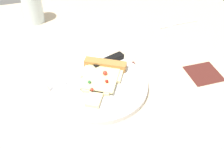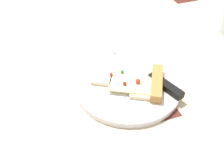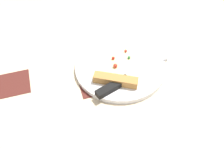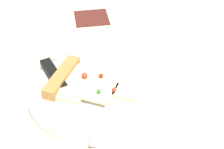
% 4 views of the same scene
% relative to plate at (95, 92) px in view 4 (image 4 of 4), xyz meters
% --- Properties ---
extents(ground_plane, '(1.31, 1.31, 0.03)m').
position_rel_plate_xyz_m(ground_plane, '(0.03, 0.08, -0.02)').
color(ground_plane, '#C6B293').
rests_on(ground_plane, ground).
extents(plate, '(0.26, 0.26, 0.01)m').
position_rel_plate_xyz_m(plate, '(0.00, 0.00, 0.00)').
color(plate, silver).
rests_on(plate, ground_plane).
extents(pizza_slice, '(0.15, 0.19, 0.03)m').
position_rel_plate_xyz_m(pizza_slice, '(-0.01, -0.02, 0.02)').
color(pizza_slice, beige).
rests_on(pizza_slice, plate).
extents(knife, '(0.23, 0.10, 0.02)m').
position_rel_plate_xyz_m(knife, '(-0.00, -0.06, 0.01)').
color(knife, silver).
rests_on(knife, plate).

